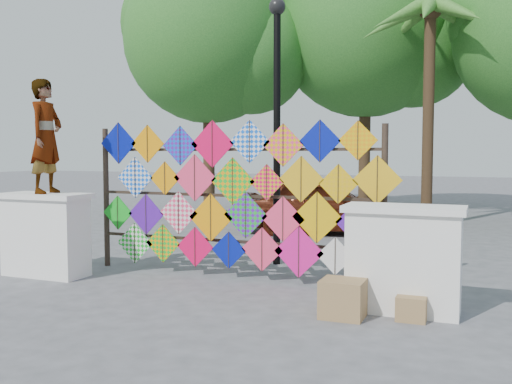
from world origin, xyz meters
TOP-DOWN VIEW (x-y plane):
  - ground at (0.00, 0.00)m, footprint 80.00×80.00m
  - parapet_left at (-2.70, -0.20)m, footprint 1.40×0.65m
  - parapet_right at (2.70, -0.20)m, footprint 1.40×0.65m
  - kite_rack at (0.09, 0.73)m, footprint 5.01×0.24m
  - tree_west at (-4.40, 9.03)m, footprint 5.85×5.20m
  - tree_mid at (0.11, 11.03)m, footprint 6.30×5.60m
  - palm_tree at (2.20, 8.00)m, footprint 3.62×3.62m
  - vendor_woman at (-2.64, -0.20)m, footprint 0.48×0.67m
  - sedan at (0.04, 5.90)m, footprint 4.09×2.32m
  - lamppost at (0.30, 2.00)m, footprint 0.28×0.28m
  - cardboard_box_near at (2.09, -0.68)m, footprint 0.49×0.44m
  - cardboard_box_far at (2.84, -0.51)m, footprint 0.33×0.31m

SIDE VIEW (x-z plane):
  - ground at x=0.00m, z-range 0.00..0.00m
  - cardboard_box_far at x=2.84m, z-range 0.00..0.28m
  - cardboard_box_near at x=2.09m, z-range 0.00..0.44m
  - parapet_left at x=-2.70m, z-range 0.01..1.29m
  - parapet_right at x=2.70m, z-range 0.01..1.29m
  - sedan at x=0.04m, z-range 0.00..1.31m
  - kite_rack at x=0.09m, z-range 0.02..2.41m
  - vendor_woman at x=-2.64m, z-range 1.28..3.02m
  - lamppost at x=0.30m, z-range 0.46..4.92m
  - palm_tree at x=2.20m, z-range 2.04..7.87m
  - tree_west at x=-4.40m, z-range 1.38..9.39m
  - tree_mid at x=0.11m, z-range 1.47..10.08m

